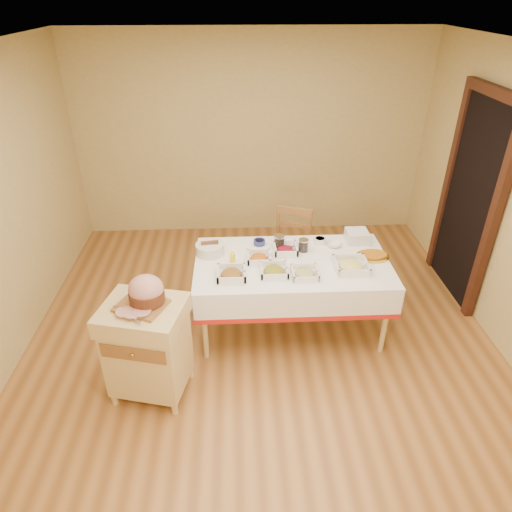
% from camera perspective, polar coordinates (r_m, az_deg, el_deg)
% --- Properties ---
extents(room_shell, '(5.00, 5.00, 5.00)m').
position_cam_1_polar(room_shell, '(3.73, 0.83, 3.91)').
color(room_shell, '#9A632F').
rests_on(room_shell, ground).
extents(doorway, '(0.09, 1.10, 2.20)m').
position_cam_1_polar(doorway, '(5.21, 25.30, 6.66)').
color(doorway, black).
rests_on(doorway, ground).
extents(dining_table, '(1.82, 1.02, 0.76)m').
position_cam_1_polar(dining_table, '(4.37, 4.46, -2.49)').
color(dining_table, '#D4B875').
rests_on(dining_table, ground).
extents(butcher_cart, '(0.73, 0.65, 0.88)m').
position_cam_1_polar(butcher_cart, '(3.82, -13.41, -10.76)').
color(butcher_cart, '#D4B875').
rests_on(butcher_cart, ground).
extents(dining_chair, '(0.53, 0.52, 0.93)m').
position_cam_1_polar(dining_chair, '(5.02, 4.32, 0.69)').
color(dining_chair, brown).
rests_on(dining_chair, ground).
extents(ham_on_board, '(0.38, 0.36, 0.25)m').
position_cam_1_polar(ham_on_board, '(3.54, -13.65, -4.50)').
color(ham_on_board, brown).
rests_on(ham_on_board, butcher_cart).
extents(serving_dish_a, '(0.26, 0.25, 0.11)m').
position_cam_1_polar(serving_dish_a, '(4.02, -3.08, -2.27)').
color(serving_dish_a, silver).
rests_on(serving_dish_a, dining_table).
extents(serving_dish_b, '(0.25, 0.25, 0.10)m').
position_cam_1_polar(serving_dish_b, '(4.07, 2.27, -1.85)').
color(serving_dish_b, silver).
rests_on(serving_dish_b, dining_table).
extents(serving_dish_c, '(0.23, 0.23, 0.09)m').
position_cam_1_polar(serving_dish_c, '(4.06, 6.13, -2.17)').
color(serving_dish_c, silver).
rests_on(serving_dish_c, dining_table).
extents(serving_dish_d, '(0.30, 0.30, 0.11)m').
position_cam_1_polar(serving_dish_d, '(4.22, 11.81, -1.17)').
color(serving_dish_d, silver).
rests_on(serving_dish_d, dining_table).
extents(serving_dish_e, '(0.23, 0.22, 0.11)m').
position_cam_1_polar(serving_dish_e, '(4.26, 0.37, -0.25)').
color(serving_dish_e, silver).
rests_on(serving_dish_e, dining_table).
extents(serving_dish_f, '(0.24, 0.23, 0.11)m').
position_cam_1_polar(serving_dish_f, '(4.40, 3.72, 0.81)').
color(serving_dish_f, silver).
rests_on(serving_dish_f, dining_table).
extents(small_bowl_left, '(0.12, 0.12, 0.05)m').
position_cam_1_polar(small_bowl_left, '(4.53, -5.03, 1.65)').
color(small_bowl_left, silver).
rests_on(small_bowl_left, dining_table).
extents(small_bowl_mid, '(0.12, 0.12, 0.05)m').
position_cam_1_polar(small_bowl_mid, '(4.54, 0.42, 1.77)').
color(small_bowl_mid, navy).
rests_on(small_bowl_mid, dining_table).
extents(small_bowl_right, '(0.12, 0.12, 0.06)m').
position_cam_1_polar(small_bowl_right, '(4.60, 8.00, 1.95)').
color(small_bowl_right, silver).
rests_on(small_bowl_right, dining_table).
extents(bowl_white_imported, '(0.18, 0.18, 0.04)m').
position_cam_1_polar(bowl_white_imported, '(4.54, 4.18, 1.62)').
color(bowl_white_imported, silver).
rests_on(bowl_white_imported, dining_table).
extents(bowl_small_imported, '(0.19, 0.19, 0.05)m').
position_cam_1_polar(bowl_small_imported, '(4.57, 9.75, 1.47)').
color(bowl_small_imported, silver).
rests_on(bowl_small_imported, dining_table).
extents(preserve_jar_left, '(0.10, 0.10, 0.13)m').
position_cam_1_polar(preserve_jar_left, '(4.47, 2.93, 1.73)').
color(preserve_jar_left, silver).
rests_on(preserve_jar_left, dining_table).
extents(preserve_jar_right, '(0.10, 0.10, 0.12)m').
position_cam_1_polar(preserve_jar_right, '(4.43, 5.94, 1.28)').
color(preserve_jar_right, silver).
rests_on(preserve_jar_right, dining_table).
extents(mustard_bottle, '(0.05, 0.05, 0.16)m').
position_cam_1_polar(mustard_bottle, '(4.17, -2.96, -0.35)').
color(mustard_bottle, yellow).
rests_on(mustard_bottle, dining_table).
extents(bread_basket, '(0.28, 0.28, 0.12)m').
position_cam_1_polar(bread_basket, '(4.39, -5.77, 0.94)').
color(bread_basket, silver).
rests_on(bread_basket, dining_table).
extents(plate_stack, '(0.21, 0.21, 0.12)m').
position_cam_1_polar(plate_stack, '(4.69, 12.49, 2.42)').
color(plate_stack, silver).
rests_on(plate_stack, dining_table).
extents(brass_platter, '(0.31, 0.23, 0.04)m').
position_cam_1_polar(brass_platter, '(4.46, 14.37, 0.04)').
color(brass_platter, gold).
rests_on(brass_platter, dining_table).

